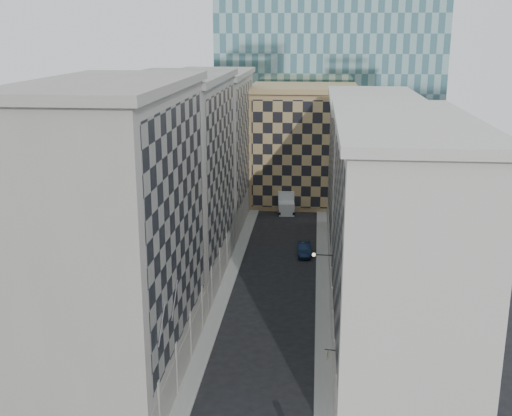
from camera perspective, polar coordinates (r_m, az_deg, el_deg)
The scene contains 14 objects.
sidewalk_west at distance 70.85m, azimuth -2.64°, elevation -6.97°, with size 1.50×100.00×0.15m, color gray.
sidewalk_east at distance 70.22m, azimuth 5.94°, elevation -7.25°, with size 1.50×100.00×0.15m, color gray.
bldg_left_a at distance 50.59m, azimuth -12.17°, elevation -2.46°, with size 10.80×22.80×23.70m.
bldg_left_b at distance 71.23m, azimuth -6.91°, elevation 2.57°, with size 10.80×22.80×22.70m.
bldg_left_c at distance 92.51m, azimuth -4.02°, elevation 5.30°, with size 10.80×22.80×21.70m.
bldg_right_a at distance 52.97m, azimuth 12.43°, elevation -3.37°, with size 10.80×26.80×20.70m.
bldg_right_b at distance 79.00m, azimuth 10.20°, elevation 2.61°, with size 10.80×28.80×19.70m.
tan_block at distance 104.23m, azimuth 4.20°, elevation 5.68°, with size 16.80×14.80×18.80m.
church_tower at distance 116.88m, azimuth 3.54°, elevation 15.37°, with size 7.20×7.20×51.50m.
flagpoles_left at distance 46.17m, azimuth -7.79°, elevation -9.11°, with size 0.10×6.33×2.33m.
bracket_lamp at distance 62.40m, azimuth 5.32°, elevation -4.16°, with size 1.98×0.36×0.36m.
box_truck at distance 99.66m, azimuth 2.68°, elevation 0.54°, with size 2.98×6.24×3.32m.
dark_car at distance 80.47m, azimuth 4.31°, elevation -3.67°, with size 1.62×4.65×1.53m, color #0D1B32.
shop_sign at distance 49.27m, azimuth 6.38°, elevation -12.80°, with size 0.82×0.72×0.80m.
Camera 1 is at (4.22, -34.80, 27.09)m, focal length 45.00 mm.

